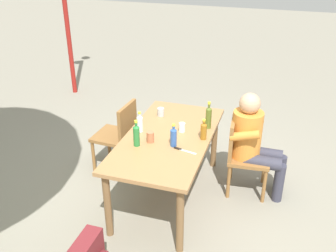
# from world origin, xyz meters

# --- Properties ---
(ground_plane) EXTENTS (24.00, 24.00, 0.00)m
(ground_plane) POSITION_xyz_m (0.00, 0.00, 0.00)
(ground_plane) COLOR gray
(dining_table) EXTENTS (1.68, 0.87, 0.75)m
(dining_table) POSITION_xyz_m (0.00, 0.00, 0.66)
(dining_table) COLOR #A37547
(dining_table) RESTS_ON ground_plane
(chair_near_right) EXTENTS (0.48, 0.48, 0.87)m
(chair_near_right) POSITION_xyz_m (0.37, -0.73, 0.49)
(chair_near_right) COLOR olive
(chair_near_right) RESTS_ON ground_plane
(chair_far_right) EXTENTS (0.47, 0.47, 0.87)m
(chair_far_right) POSITION_xyz_m (0.37, 0.73, 0.49)
(chair_far_right) COLOR olive
(chair_far_right) RESTS_ON ground_plane
(person_in_white_shirt) EXTENTS (0.47, 0.61, 1.18)m
(person_in_white_shirt) POSITION_xyz_m (0.38, -0.84, 0.66)
(person_in_white_shirt) COLOR orange
(person_in_white_shirt) RESTS_ON ground_plane
(bottle_amber) EXTENTS (0.06, 0.06, 0.22)m
(bottle_amber) POSITION_xyz_m (0.06, -0.36, 0.85)
(bottle_amber) COLOR #996019
(bottle_amber) RESTS_ON dining_table
(bottle_blue) EXTENTS (0.06, 0.06, 0.24)m
(bottle_blue) POSITION_xyz_m (-0.17, -0.11, 0.86)
(bottle_blue) COLOR #2D56A3
(bottle_blue) RESTS_ON dining_table
(bottle_green) EXTENTS (0.06, 0.06, 0.28)m
(bottle_green) POSITION_xyz_m (-0.27, 0.24, 0.87)
(bottle_green) COLOR #287A38
(bottle_green) RESTS_ON dining_table
(bottle_olive) EXTENTS (0.06, 0.06, 0.30)m
(bottle_olive) POSITION_xyz_m (0.31, -0.35, 0.89)
(bottle_olive) COLOR #566623
(bottle_olive) RESTS_ON dining_table
(bottle_clear) EXTENTS (0.06, 0.06, 0.23)m
(bottle_clear) POSITION_xyz_m (0.02, 0.32, 0.85)
(bottle_clear) COLOR white
(bottle_clear) RESTS_ON dining_table
(cup_white) EXTENTS (0.07, 0.07, 0.10)m
(cup_white) POSITION_xyz_m (0.15, -0.11, 0.80)
(cup_white) COLOR white
(cup_white) RESTS_ON dining_table
(cup_steel) EXTENTS (0.08, 0.08, 0.09)m
(cup_steel) POSITION_xyz_m (0.45, 0.23, 0.80)
(cup_steel) COLOR #B2B7BC
(cup_steel) RESTS_ON dining_table
(cup_terracotta) EXTENTS (0.07, 0.07, 0.11)m
(cup_terracotta) POSITION_xyz_m (-0.16, 0.13, 0.81)
(cup_terracotta) COLOR #BC6B47
(cup_terracotta) RESTS_ON dining_table
(table_knife) EXTENTS (0.07, 0.24, 0.01)m
(table_knife) POSITION_xyz_m (-0.23, -0.23, 0.76)
(table_knife) COLOR silver
(table_knife) RESTS_ON dining_table
(backpack_by_near_side) EXTENTS (0.28, 0.25, 0.41)m
(backpack_by_near_side) POSITION_xyz_m (1.24, 0.32, 0.20)
(backpack_by_near_side) COLOR #47663D
(backpack_by_near_side) RESTS_ON ground_plane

